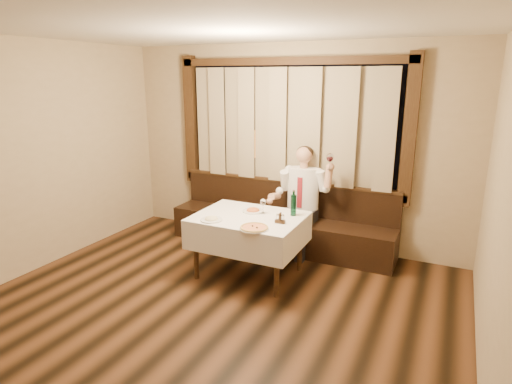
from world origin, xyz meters
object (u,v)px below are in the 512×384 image
at_px(pizza, 254,228).
at_px(seated_man, 302,193).
at_px(banquette, 281,225).
at_px(pasta_cream, 211,217).
at_px(cruet_caddy, 280,219).
at_px(pasta_red, 253,209).
at_px(green_bottle, 293,205).
at_px(dining_table, 249,224).

distance_m(pizza, seated_man, 1.32).
distance_m(banquette, pizza, 1.50).
distance_m(banquette, seated_man, 0.63).
distance_m(pasta_cream, cruet_caddy, 0.79).
xyz_separation_m(banquette, pasta_cream, (-0.31, -1.36, 0.48)).
distance_m(pasta_red, pasta_cream, 0.58).
relative_size(pizza, seated_man, 0.22).
relative_size(banquette, cruet_caddy, 26.69).
relative_size(pasta_cream, cruet_caddy, 2.11).
relative_size(banquette, pasta_cream, 12.65).
bearing_deg(banquette, green_bottle, -58.96).
relative_size(dining_table, pizza, 3.94).
bearing_deg(dining_table, seated_man, 70.56).
height_order(pasta_cream, cruet_caddy, cruet_caddy).
bearing_deg(banquette, cruet_caddy, -68.55).
height_order(pasta_cream, seated_man, seated_man).
xyz_separation_m(pasta_red, pasta_cream, (-0.29, -0.50, -0.00)).
distance_m(pizza, pasta_cream, 0.57).
relative_size(dining_table, pasta_cream, 5.02).
bearing_deg(green_bottle, banquette, 121.04).
height_order(green_bottle, cruet_caddy, green_bottle).
xyz_separation_m(pasta_red, green_bottle, (0.50, 0.07, 0.10)).
bearing_deg(dining_table, banquette, 90.00).
bearing_deg(seated_man, green_bottle, -78.41).
relative_size(pizza, green_bottle, 1.04).
bearing_deg(pizza, pasta_red, 116.98).
relative_size(pizza, pasta_red, 1.25).
bearing_deg(cruet_caddy, pasta_cream, -164.43).
height_order(dining_table, cruet_caddy, cruet_caddy).
distance_m(pizza, cruet_caddy, 0.35).
relative_size(pasta_red, seated_man, 0.18).
height_order(pasta_red, cruet_caddy, cruet_caddy).
xyz_separation_m(cruet_caddy, seated_man, (-0.10, 1.01, 0.05)).
xyz_separation_m(banquette, dining_table, (0.00, -1.02, 0.34)).
relative_size(banquette, seated_man, 2.19).
bearing_deg(pizza, seated_man, 86.68).
height_order(dining_table, pizza, pizza).
height_order(green_bottle, seated_man, seated_man).
distance_m(dining_table, pizza, 0.47).
xyz_separation_m(dining_table, pasta_cream, (-0.31, -0.33, 0.14)).
distance_m(banquette, dining_table, 1.08).
bearing_deg(pizza, cruet_caddy, 59.05).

